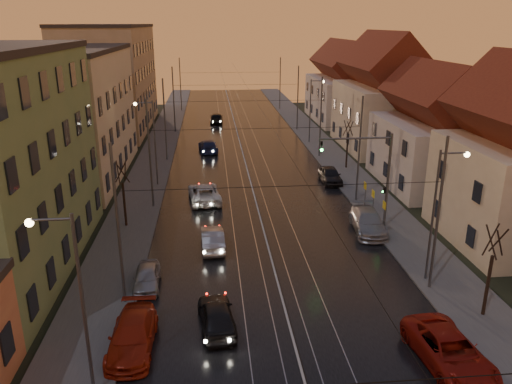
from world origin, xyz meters
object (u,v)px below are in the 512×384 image
object	(u,v)px
driving_car_1	(212,239)
driving_car_0	(217,315)
street_lamp_0	(73,290)
parked_right_0	(449,351)
street_lamp_3	(313,105)
parked_right_2	(330,175)
driving_car_2	(204,193)
parked_left_3	(147,277)
parked_right_1	(368,222)
driving_car_4	(216,118)
traffic_light_mast	(375,169)
driving_car_3	(208,146)
parked_left_2	(132,335)
street_lamp_2	(151,135)
street_lamp_1	(440,203)

from	to	relation	value
driving_car_1	driving_car_0	bearing A→B (deg)	87.83
street_lamp_0	parked_right_0	bearing A→B (deg)	1.53
street_lamp_3	parked_right_2	xyz separation A→B (m)	(-1.50, -16.54, -4.14)
parked_right_0	driving_car_2	bearing A→B (deg)	110.78
parked_right_0	parked_left_3	bearing A→B (deg)	144.55
parked_left_3	parked_right_2	world-z (taller)	parked_right_2
parked_right_0	parked_right_1	world-z (taller)	parked_right_1
street_lamp_0	driving_car_4	world-z (taller)	street_lamp_0
traffic_light_mast	driving_car_2	xyz separation A→B (m)	(-12.37, 7.21, -3.85)
driving_car_0	driving_car_4	size ratio (longest dim) A/B	0.91
street_lamp_3	traffic_light_mast	distance (m)	28.03
driving_car_3	driving_car_4	size ratio (longest dim) A/B	1.07
driving_car_4	parked_left_2	xyz separation A→B (m)	(-4.84, -55.47, -0.08)
street_lamp_2	parked_right_1	size ratio (longest dim) A/B	1.51
parked_left_3	driving_car_0	bearing A→B (deg)	-50.55
traffic_light_mast	driving_car_1	bearing A→B (deg)	-168.93
street_lamp_2	driving_car_1	xyz separation A→B (m)	(5.33, -14.30, -4.18)
driving_car_0	driving_car_3	xyz separation A→B (m)	(-0.38, 36.24, -0.00)
parked_left_3	parked_right_2	xyz separation A→B (m)	(15.20, 18.68, 0.13)
driving_car_0	parked_left_3	xyz separation A→B (m)	(-3.95, 4.52, -0.11)
traffic_light_mast	driving_car_0	world-z (taller)	traffic_light_mast
driving_car_0	driving_car_4	xyz separation A→B (m)	(0.89, 54.13, 0.07)
driving_car_0	driving_car_2	xyz separation A→B (m)	(-0.73, 18.93, 0.03)
street_lamp_1	driving_car_0	xyz separation A→B (m)	(-12.75, -3.73, -4.16)
parked_left_3	parked_right_2	bearing A→B (deg)	49.11
street_lamp_2	parked_left_3	size ratio (longest dim) A/B	2.21
parked_right_0	parked_right_2	xyz separation A→B (m)	(0.99, 27.04, -0.00)
driving_car_0	traffic_light_mast	bearing A→B (deg)	-140.34
parked_left_3	parked_right_0	bearing A→B (deg)	-32.24
driving_car_2	driving_car_4	world-z (taller)	driving_car_4
street_lamp_0	driving_car_2	distance (m)	24.04
driving_car_1	street_lamp_0	bearing A→B (deg)	65.80
parked_right_2	parked_left_3	bearing A→B (deg)	-128.81
driving_car_3	parked_left_2	xyz separation A→B (m)	(-3.57, -37.58, -0.01)
street_lamp_3	parked_right_0	xyz separation A→B (m)	(-2.49, -43.58, -4.14)
driving_car_4	parked_left_2	distance (m)	55.68
street_lamp_3	parked_left_2	size ratio (longest dim) A/B	1.62
driving_car_0	driving_car_1	xyz separation A→B (m)	(-0.12, 9.43, -0.02)
street_lamp_1	street_lamp_0	bearing A→B (deg)	-156.28
parked_right_2	driving_car_4	bearing A→B (deg)	108.84
driving_car_0	street_lamp_1	bearing A→B (deg)	-169.25
street_lamp_2	parked_right_1	xyz separation A→B (m)	(16.70, -12.46, -4.12)
street_lamp_0	street_lamp_3	distance (m)	47.62
street_lamp_1	street_lamp_2	bearing A→B (deg)	132.32
traffic_light_mast	driving_car_2	distance (m)	14.83
driving_car_3	parked_left_2	distance (m)	37.75
parked_right_1	street_lamp_0	bearing A→B (deg)	-131.55
street_lamp_0	driving_car_1	size ratio (longest dim) A/B	1.88
street_lamp_3	street_lamp_0	bearing A→B (deg)	-112.48
street_lamp_2	street_lamp_3	bearing A→B (deg)	41.31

